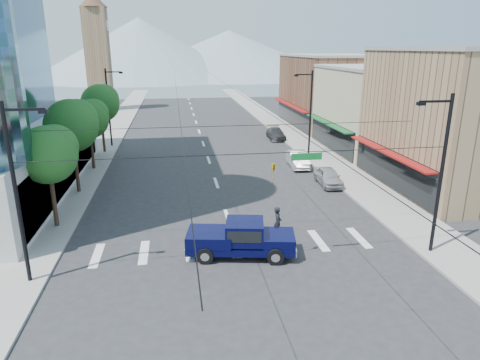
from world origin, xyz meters
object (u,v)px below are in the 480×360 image
Objects in this scene: pedestrian at (278,223)px; parked_car_far at (276,134)px; parked_car_near at (328,177)px; parked_car_mid at (298,159)px; pickup_truck at (240,238)px.

parked_car_far is at bearing -2.93° from pedestrian.
pedestrian is 0.47× the size of parked_car_near.
parked_car_far is (6.78, 29.11, -0.31)m from pedestrian.
parked_car_mid is 13.37m from parked_car_far.
parked_car_far is (0.95, 13.33, -0.07)m from parked_car_mid.
pickup_truck is at bearing 136.97° from pedestrian.
parked_car_mid is (8.43, 17.72, -0.30)m from pickup_truck.
pedestrian is 0.42× the size of parked_car_far.
pickup_truck reaches higher than parked_car_mid.
parked_car_far is at bearing 89.71° from parked_car_mid.
parked_car_mid reaches higher than parked_car_far.
pickup_truck reaches higher than pedestrian.
parked_car_mid is 0.97× the size of parked_car_far.
parked_car_near is 6.12m from parked_car_mid.
pedestrian is 29.89m from parked_car_far.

